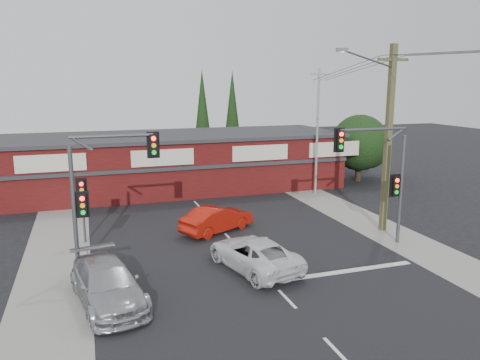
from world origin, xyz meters
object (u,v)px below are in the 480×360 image
object	(u,v)px
red_sedan	(217,219)
shop_building	(168,162)
white_suv	(254,253)
silver_suv	(107,284)
utility_pole	(386,133)

from	to	relation	value
red_sedan	shop_building	distance (m)	11.45
white_suv	shop_building	bearing A→B (deg)	-100.90
silver_suv	utility_pole	bearing A→B (deg)	5.62
red_sedan	utility_pole	xyz separation A→B (m)	(8.65, -2.66, 4.68)
white_suv	silver_suv	size ratio (longest dim) A/B	0.98
shop_building	utility_pole	bearing A→B (deg)	-56.24
silver_suv	red_sedan	bearing A→B (deg)	37.99
silver_suv	red_sedan	xyz separation A→B (m)	(6.14, 6.94, -0.04)
white_suv	silver_suv	xyz separation A→B (m)	(-6.26, -1.36, 0.05)
silver_suv	utility_pole	world-z (taller)	utility_pole
white_suv	red_sedan	world-z (taller)	red_sedan
shop_building	silver_suv	bearing A→B (deg)	-106.56
white_suv	red_sedan	xyz separation A→B (m)	(-0.12, 5.58, 0.01)
white_suv	shop_building	size ratio (longest dim) A/B	0.18
white_suv	shop_building	world-z (taller)	shop_building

